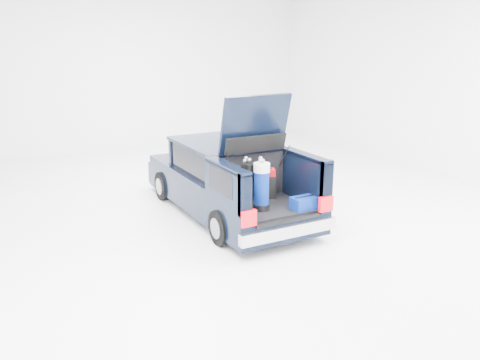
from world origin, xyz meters
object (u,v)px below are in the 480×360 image
blue_golf_bag (262,186)px  blue_duffel (304,203)px  car (226,180)px  black_golf_bag (247,184)px  red_suitcase (265,184)px

blue_golf_bag → blue_duffel: blue_golf_bag is taller
car → blue_golf_bag: car is taller
black_golf_bag → blue_duffel: black_golf_bag is taller
blue_golf_bag → blue_duffel: 0.79m
red_suitcase → car: bearing=122.2°
car → black_golf_bag: 1.47m
red_suitcase → blue_golf_bag: size_ratio=0.63×
blue_golf_bag → blue_duffel: (0.66, -0.30, -0.31)m
car → blue_golf_bag: bearing=-96.1°
car → red_suitcase: (0.20, -1.19, 0.20)m
car → blue_golf_bag: (-0.18, -1.70, 0.34)m
red_suitcase → black_golf_bag: bearing=-133.6°
red_suitcase → black_golf_bag: black_golf_bag is taller
blue_golf_bag → red_suitcase: bearing=47.0°
red_suitcase → blue_golf_bag: (-0.38, -0.51, 0.14)m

